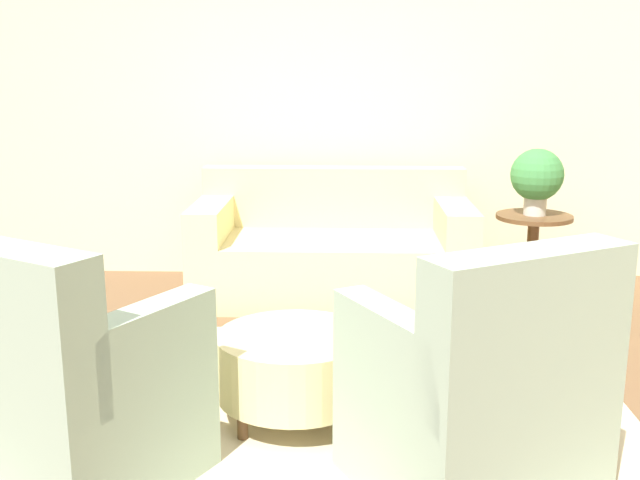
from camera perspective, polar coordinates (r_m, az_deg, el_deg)
The scene contains 9 objects.
ground_plane at distance 3.76m, azimuth -2.64°, elevation -13.13°, with size 16.00×16.00×0.00m, color brown.
wall_back at distance 6.02m, azimuth -0.76°, elevation 10.60°, with size 9.17×0.12×2.80m.
rug at distance 3.76m, azimuth -2.64°, elevation -13.06°, with size 3.39×2.43×0.01m.
couch at distance 5.50m, azimuth 0.97°, elevation -0.89°, with size 1.99×0.97×0.91m.
armchair_left at distance 3.16m, azimuth -18.75°, elevation -11.05°, with size 1.08×1.07×1.04m.
armchair_right at distance 3.01m, azimuth 12.02°, elevation -11.84°, with size 1.08×1.07×1.04m.
ottoman_table at distance 3.60m, azimuth -1.95°, elevation -9.46°, with size 0.74×0.74×0.42m.
side_table at distance 5.52m, azimuth 15.89°, elevation -0.22°, with size 0.53×0.53×0.64m.
potted_plant_on_side_table at distance 5.44m, azimuth 16.20°, elevation 4.66°, with size 0.37×0.37×0.47m.
Camera 1 is at (0.28, -3.36, 1.66)m, focal length 42.00 mm.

